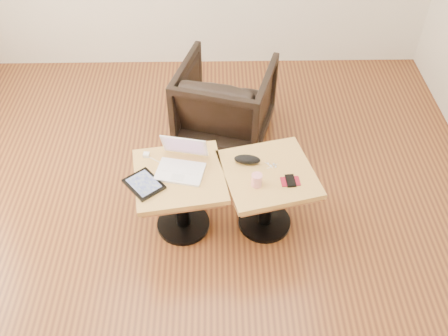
{
  "coord_description": "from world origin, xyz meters",
  "views": [
    {
      "loc": [
        0.17,
        -2.28,
        2.85
      ],
      "look_at": [
        0.21,
        0.05,
        0.58
      ],
      "focal_mm": 40.0,
      "sensor_mm": 36.0,
      "label": 1
    }
  ],
  "objects_px": {
    "side_table_right": "(268,186)",
    "armchair": "(225,101)",
    "side_table_left": "(180,188)",
    "laptop": "(182,163)",
    "striped_cup": "(257,180)"
  },
  "relations": [
    {
      "from": "side_table_left",
      "to": "armchair",
      "type": "relative_size",
      "value": 0.89
    },
    {
      "from": "striped_cup",
      "to": "armchair",
      "type": "distance_m",
      "value": 1.18
    },
    {
      "from": "side_table_left",
      "to": "striped_cup",
      "type": "xyz_separation_m",
      "value": [
        0.5,
        -0.11,
        0.18
      ]
    },
    {
      "from": "striped_cup",
      "to": "side_table_left",
      "type": "bearing_deg",
      "value": 167.85
    },
    {
      "from": "side_table_left",
      "to": "armchair",
      "type": "distance_m",
      "value": 1.09
    },
    {
      "from": "laptop",
      "to": "striped_cup",
      "type": "distance_m",
      "value": 0.51
    },
    {
      "from": "laptop",
      "to": "armchair",
      "type": "xyz_separation_m",
      "value": [
        0.31,
        0.98,
        -0.23
      ]
    },
    {
      "from": "side_table_left",
      "to": "laptop",
      "type": "relative_size",
      "value": 1.85
    },
    {
      "from": "laptop",
      "to": "armchair",
      "type": "bearing_deg",
      "value": 84.6
    },
    {
      "from": "side_table_right",
      "to": "armchair",
      "type": "xyz_separation_m",
      "value": [
        -0.27,
        1.03,
        -0.06
      ]
    },
    {
      "from": "side_table_right",
      "to": "striped_cup",
      "type": "distance_m",
      "value": 0.23
    },
    {
      "from": "side_table_left",
      "to": "laptop",
      "type": "bearing_deg",
      "value": 64.51
    },
    {
      "from": "laptop",
      "to": "striped_cup",
      "type": "bearing_deg",
      "value": -6.81
    },
    {
      "from": "side_table_left",
      "to": "laptop",
      "type": "height_order",
      "value": "laptop"
    },
    {
      "from": "side_table_right",
      "to": "laptop",
      "type": "bearing_deg",
      "value": 161.45
    }
  ]
}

